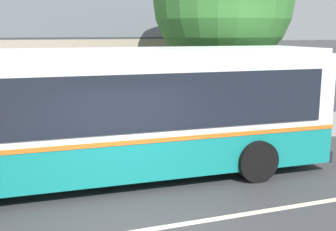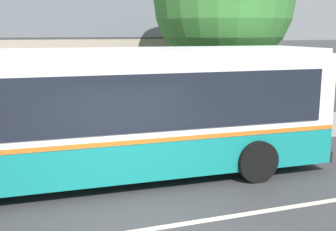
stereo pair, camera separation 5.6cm
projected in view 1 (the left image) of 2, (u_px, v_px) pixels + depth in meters
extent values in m
plane|color=#38383A|center=(147.00, 230.00, 7.54)|extent=(300.00, 300.00, 0.00)
cube|color=gray|center=(91.00, 144.00, 13.08)|extent=(60.00, 3.00, 0.15)
cube|color=beige|center=(147.00, 230.00, 7.54)|extent=(60.00, 0.16, 0.01)
cube|color=tan|center=(18.00, 72.00, 20.03)|extent=(21.62, 10.44, 3.22)
cube|color=#4C5156|center=(13.00, 15.00, 17.11)|extent=(22.22, 5.28, 2.09)
cube|color=#4C5156|center=(14.00, 18.00, 21.94)|extent=(22.22, 5.28, 2.09)
cube|color=black|center=(209.00, 74.00, 17.62)|extent=(1.10, 0.06, 1.30)
cube|color=#4C3323|center=(107.00, 96.00, 16.34)|extent=(1.00, 0.06, 2.10)
cube|color=#147F7A|center=(107.00, 150.00, 10.05)|extent=(10.85, 2.83, 0.88)
cube|color=orange|center=(107.00, 130.00, 9.96)|extent=(10.87, 2.85, 0.10)
cube|color=white|center=(106.00, 92.00, 9.78)|extent=(10.85, 2.83, 1.74)
cube|color=white|center=(104.00, 52.00, 9.60)|extent=(10.63, 2.70, 0.12)
cube|color=black|center=(98.00, 89.00, 10.98)|extent=(9.91, 0.34, 1.24)
cube|color=black|center=(116.00, 105.00, 8.61)|extent=(9.91, 0.34, 1.24)
cube|color=black|center=(304.00, 87.00, 11.41)|extent=(0.11, 2.20, 1.24)
cube|color=black|center=(306.00, 56.00, 11.25)|extent=(0.09, 1.75, 0.24)
cube|color=black|center=(301.00, 145.00, 11.73)|extent=(0.16, 2.50, 0.28)
cube|color=#B21919|center=(47.00, 142.00, 10.84)|extent=(3.02, 0.12, 0.61)
cube|color=black|center=(242.00, 103.00, 12.35)|extent=(0.90, 0.06, 2.36)
cylinder|color=black|center=(214.00, 136.00, 12.26)|extent=(1.01, 0.31, 1.00)
cylinder|color=black|center=(257.00, 161.00, 9.92)|extent=(1.01, 0.31, 1.00)
cylinder|color=#4C3828|center=(221.00, 90.00, 14.93)|extent=(0.38, 0.38, 2.97)
sphere|color=#387A33|center=(223.00, 1.00, 14.33)|extent=(4.77, 4.77, 4.77)
sphere|color=#387A33|center=(213.00, 22.00, 14.05)|extent=(2.88, 2.88, 2.88)
cylinder|color=gray|center=(290.00, 97.00, 14.03)|extent=(0.07, 0.07, 2.40)
cube|color=#1959A5|center=(292.00, 69.00, 13.82)|extent=(0.36, 0.03, 0.48)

